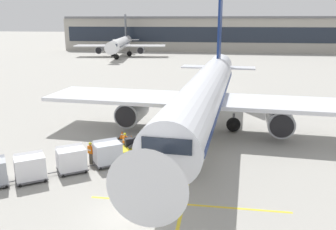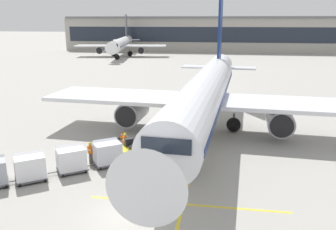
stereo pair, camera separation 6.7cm
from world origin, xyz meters
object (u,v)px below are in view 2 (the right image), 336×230
(baggage_cart_lead, at_px, (107,152))
(ground_crew_by_loader, at_px, (103,153))
(baggage_cart_second, at_px, (71,159))
(safety_cone_wingtip, at_px, (122,135))
(ground_crew_marshaller, at_px, (150,147))
(belt_loader, at_px, (144,144))
(ground_crew_wingwalker, at_px, (90,151))
(safety_cone_engine_keepout, at_px, (131,140))
(distant_airplane, at_px, (121,44))
(parked_airplane, at_px, (204,95))
(ground_crew_by_carts, at_px, (125,141))
(baggage_cart_third, at_px, (30,167))

(baggage_cart_lead, height_order, ground_crew_by_loader, baggage_cart_lead)
(baggage_cart_second, relative_size, safety_cone_wingtip, 3.64)
(baggage_cart_second, height_order, ground_crew_marshaller, baggage_cart_second)
(baggage_cart_lead, xyz_separation_m, safety_cone_wingtip, (-0.63, 6.11, -0.64))
(belt_loader, distance_m, ground_crew_wingwalker, 4.38)
(baggage_cart_second, distance_m, safety_cone_engine_keepout, 6.95)
(belt_loader, distance_m, safety_cone_engine_keepout, 2.86)
(safety_cone_wingtip, height_order, distant_airplane, distant_airplane)
(ground_crew_by_loader, xyz_separation_m, ground_crew_marshaller, (3.20, 1.89, 0.00))
(safety_cone_wingtip, bearing_deg, belt_loader, -51.16)
(distant_airplane, bearing_deg, safety_cone_wingtip, -73.61)
(parked_airplane, height_order, ground_crew_wingwalker, parked_airplane)
(ground_crew_marshaller, distance_m, ground_crew_wingwalker, 4.57)
(parked_airplane, distance_m, belt_loader, 8.50)
(ground_crew_marshaller, bearing_deg, safety_cone_wingtip, 128.82)
(safety_cone_wingtip, bearing_deg, safety_cone_engine_keepout, -47.50)
(baggage_cart_second, bearing_deg, ground_crew_by_loader, 35.79)
(safety_cone_wingtip, relative_size, distant_airplane, 0.02)
(baggage_cart_lead, distance_m, safety_cone_engine_keepout, 4.86)
(ground_crew_marshaller, bearing_deg, belt_loader, 128.73)
(ground_crew_by_carts, bearing_deg, safety_cone_engine_keepout, 91.71)
(belt_loader, bearing_deg, baggage_cart_second, -137.26)
(baggage_cart_third, xyz_separation_m, ground_crew_by_loader, (4.04, 3.19, -0.00))
(baggage_cart_second, relative_size, ground_crew_wingwalker, 1.53)
(baggage_cart_third, distance_m, distant_airplane, 85.00)
(baggage_cart_second, xyz_separation_m, safety_cone_wingtip, (1.54, 7.68, -0.64))
(baggage_cart_lead, bearing_deg, safety_cone_engine_keepout, 82.94)
(parked_airplane, xyz_separation_m, baggage_cart_second, (-8.81, -10.85, -2.65))
(belt_loader, height_order, ground_crew_marshaller, belt_loader)
(ground_crew_marshaller, bearing_deg, baggage_cart_lead, -150.15)
(baggage_cart_second, height_order, ground_crew_wingwalker, baggage_cart_second)
(baggage_cart_lead, distance_m, baggage_cart_third, 5.49)
(safety_cone_wingtip, bearing_deg, baggage_cart_third, -111.16)
(ground_crew_by_carts, height_order, distant_airplane, distant_airplane)
(baggage_cart_second, bearing_deg, baggage_cart_third, -139.60)
(parked_airplane, distance_m, baggage_cart_third, 16.96)
(ground_crew_wingwalker, relative_size, safety_cone_engine_keepout, 2.19)
(belt_loader, relative_size, ground_crew_marshaller, 2.92)
(belt_loader, bearing_deg, baggage_cart_third, -138.00)
(parked_airplane, bearing_deg, distant_airplane, 112.33)
(ground_crew_by_loader, distance_m, ground_crew_marshaller, 3.72)
(parked_airplane, height_order, safety_cone_engine_keepout, parked_airplane)
(ground_crew_by_carts, distance_m, safety_cone_engine_keepout, 2.25)
(baggage_cart_second, relative_size, ground_crew_by_loader, 1.53)
(ground_crew_marshaller, height_order, distant_airplane, distant_airplane)
(baggage_cart_third, relative_size, ground_crew_by_loader, 1.53)
(baggage_cart_lead, relative_size, baggage_cart_second, 1.00)
(ground_crew_wingwalker, xyz_separation_m, safety_cone_wingtip, (0.68, 6.12, -0.64))
(baggage_cart_lead, xyz_separation_m, ground_crew_by_carts, (0.66, 2.62, -0.00))
(ground_crew_marshaller, height_order, safety_cone_wingtip, ground_crew_marshaller)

